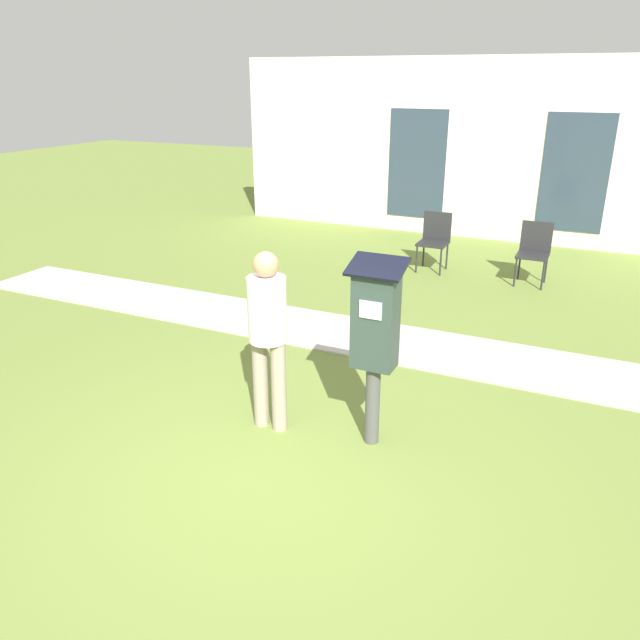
% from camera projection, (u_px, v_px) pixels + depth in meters
% --- Properties ---
extents(ground_plane, '(40.00, 40.00, 0.00)m').
position_uv_depth(ground_plane, '(272.00, 476.00, 4.80)').
color(ground_plane, olive).
extents(sidewalk, '(12.00, 1.10, 0.02)m').
position_uv_depth(sidewalk, '(391.00, 342.00, 7.17)').
color(sidewalk, '#B7B2A8').
rests_on(sidewalk, ground).
extents(building_facade, '(10.00, 0.26, 3.20)m').
position_uv_depth(building_facade, '(495.00, 151.00, 11.23)').
color(building_facade, beige).
rests_on(building_facade, ground).
extents(parking_meter, '(0.44, 0.31, 1.59)m').
position_uv_depth(parking_meter, '(375.00, 330.00, 4.88)').
color(parking_meter, '#4C4C4C').
rests_on(parking_meter, ground).
extents(person_standing, '(0.32, 0.32, 1.58)m').
position_uv_depth(person_standing, '(268.00, 328.00, 5.14)').
color(person_standing, gray).
rests_on(person_standing, ground).
extents(outdoor_chair_left, '(0.44, 0.44, 0.90)m').
position_uv_depth(outdoor_chair_left, '(435.00, 237.00, 9.71)').
color(outdoor_chair_left, '#262628').
rests_on(outdoor_chair_left, ground).
extents(outdoor_chair_middle, '(0.44, 0.44, 0.90)m').
position_uv_depth(outdoor_chair_middle, '(534.00, 248.00, 9.06)').
color(outdoor_chair_middle, '#262628').
rests_on(outdoor_chair_middle, ground).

